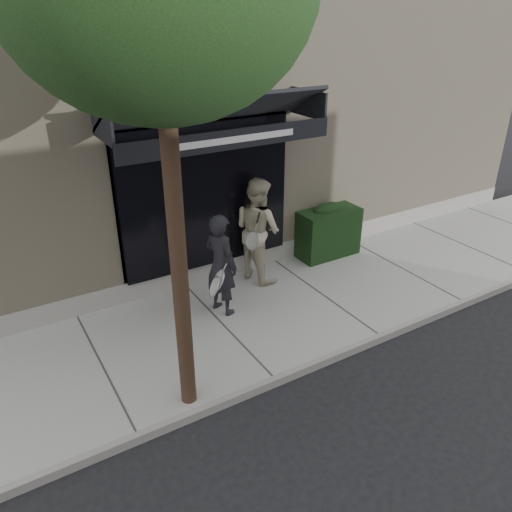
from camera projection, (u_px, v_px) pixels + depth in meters
ground at (320, 298)px, 9.17m from camera, size 80.00×80.00×0.00m
sidewalk at (320, 296)px, 9.15m from camera, size 20.00×3.00×0.12m
curb at (380, 338)px, 7.95m from camera, size 20.00×0.10×0.14m
building_facade at (197, 105)px, 11.75m from camera, size 14.30×8.04×5.64m
hedge at (327, 230)px, 10.35m from camera, size 1.30×0.70×1.14m
pedestrian_front at (221, 265)px, 8.20m from camera, size 0.73×0.93×1.77m
pedestrian_back at (258, 229)px, 9.25m from camera, size 0.92×1.09×1.98m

